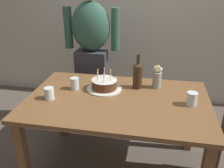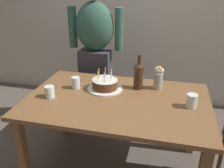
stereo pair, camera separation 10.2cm
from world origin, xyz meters
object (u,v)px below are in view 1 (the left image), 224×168
at_px(water_glass_side, 49,93).
at_px(water_glass_far, 192,99).
at_px(flower_vase, 157,76).
at_px(birthday_cake, 104,85).
at_px(water_glass_near, 75,84).
at_px(person_man_bearded, 92,55).
at_px(wine_bottle, 138,75).

bearing_deg(water_glass_side, water_glass_far, 5.27).
bearing_deg(water_glass_far, flower_vase, 134.27).
distance_m(birthday_cake, water_glass_far, 0.75).
xyz_separation_m(water_glass_near, water_glass_far, (0.99, -0.11, 0.00)).
bearing_deg(water_glass_near, birthday_cake, 9.50).
bearing_deg(person_man_bearded, birthday_cake, 115.08).
distance_m(water_glass_far, water_glass_side, 1.14).
bearing_deg(wine_bottle, water_glass_far, -28.81).
bearing_deg(wine_bottle, person_man_bearded, 138.99).
relative_size(water_glass_near, water_glass_side, 1.07).
height_order(birthday_cake, person_man_bearded, person_man_bearded).
height_order(water_glass_far, wine_bottle, wine_bottle).
xyz_separation_m(birthday_cake, water_glass_side, (-0.40, -0.26, 0.01)).
bearing_deg(water_glass_far, person_man_bearded, 144.01).
relative_size(water_glass_far, person_man_bearded, 0.07).
bearing_deg(water_glass_side, wine_bottle, 26.96).
xyz_separation_m(water_glass_far, person_man_bearded, (-0.99, 0.72, 0.08)).
bearing_deg(birthday_cake, person_man_bearded, 115.08).
height_order(water_glass_near, person_man_bearded, person_man_bearded).
height_order(water_glass_far, water_glass_side, water_glass_far).
relative_size(water_glass_side, person_man_bearded, 0.06).
bearing_deg(water_glass_far, water_glass_near, 173.42).
bearing_deg(water_glass_far, wine_bottle, 151.19).
relative_size(water_glass_side, flower_vase, 0.46).
height_order(birthday_cake, flower_vase, flower_vase).
bearing_deg(person_man_bearded, wine_bottle, 138.99).
height_order(water_glass_near, water_glass_side, water_glass_near).
relative_size(flower_vase, person_man_bearded, 0.13).
bearing_deg(birthday_cake, water_glass_far, -12.17).
distance_m(water_glass_far, flower_vase, 0.40).
bearing_deg(water_glass_near, flower_vase, 13.12).
height_order(water_glass_side, person_man_bearded, person_man_bearded).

